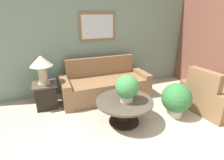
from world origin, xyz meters
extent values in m
cube|color=slate|center=(0.00, 2.97, 1.30)|extent=(6.84, 0.06, 2.60)
cube|color=brown|center=(-0.21, 2.93, 1.69)|extent=(0.94, 0.03, 0.69)
cube|color=#B2BCC6|center=(-0.21, 2.91, 1.69)|extent=(0.82, 0.01, 0.57)
cube|color=brown|center=(2.45, 1.47, 1.30)|extent=(0.06, 4.94, 2.60)
cube|color=brown|center=(-0.22, 2.34, 0.24)|extent=(1.79, 0.92, 0.49)
cube|color=brown|center=(-0.22, 2.71, 0.73)|extent=(1.79, 0.16, 0.47)
cube|color=brown|center=(-1.20, 2.34, 0.29)|extent=(0.18, 0.92, 0.59)
cube|color=brown|center=(0.76, 2.34, 0.29)|extent=(0.18, 0.92, 0.59)
cube|color=brown|center=(1.77, 0.92, 0.24)|extent=(1.01, 0.79, 0.49)
cube|color=brown|center=(1.38, 0.89, 0.73)|extent=(0.23, 0.71, 0.47)
cube|color=brown|center=(1.73, 1.36, 0.29)|extent=(0.96, 0.27, 0.59)
cylinder|color=black|center=(-0.25, 1.17, 0.01)|extent=(0.60, 0.60, 0.03)
cylinder|color=black|center=(-0.25, 1.17, 0.24)|extent=(0.20, 0.20, 0.41)
cylinder|color=#473D33|center=(-0.25, 1.17, 0.46)|extent=(1.08, 1.08, 0.04)
cube|color=black|center=(-1.63, 2.35, 0.27)|extent=(0.43, 0.43, 0.54)
cube|color=#473D33|center=(-1.63, 2.35, 0.55)|extent=(0.51, 0.51, 0.03)
cylinder|color=tan|center=(-1.63, 2.35, 0.58)|extent=(0.26, 0.26, 0.02)
cylinder|color=tan|center=(-1.63, 2.35, 0.78)|extent=(0.18, 0.18, 0.38)
cone|color=beige|center=(-1.63, 2.35, 1.08)|extent=(0.47, 0.47, 0.22)
cylinder|color=beige|center=(-0.22, 1.13, 0.54)|extent=(0.24, 0.24, 0.12)
sphere|color=#387A3D|center=(-0.22, 1.13, 0.77)|extent=(0.44, 0.44, 0.44)
cylinder|color=beige|center=(0.83, 0.99, 0.09)|extent=(0.31, 0.31, 0.19)
sphere|color=#2D6B33|center=(0.83, 0.99, 0.41)|extent=(0.60, 0.60, 0.60)
camera|label=1|loc=(-1.53, -1.48, 2.02)|focal=28.00mm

